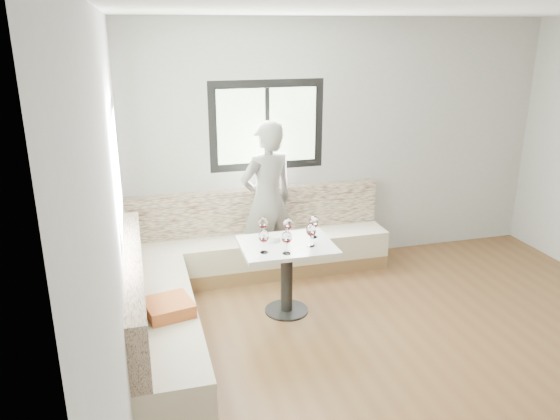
% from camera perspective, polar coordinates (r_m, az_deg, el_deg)
% --- Properties ---
extents(room, '(5.01, 5.01, 2.81)m').
position_cam_1_polar(room, '(4.31, 17.36, 0.48)').
color(room, brown).
rests_on(room, ground).
extents(banquette, '(2.90, 2.80, 0.95)m').
position_cam_1_polar(banquette, '(5.56, -6.02, -6.57)').
color(banquette, olive).
rests_on(banquette, ground).
extents(table, '(0.89, 0.69, 0.72)m').
position_cam_1_polar(table, '(5.29, 0.70, -5.37)').
color(table, black).
rests_on(table, ground).
extents(person, '(0.74, 0.60, 1.77)m').
position_cam_1_polar(person, '(5.94, -1.33, 0.91)').
color(person, slate).
rests_on(person, ground).
extents(olive_ramekin, '(0.10, 0.10, 0.04)m').
position_cam_1_polar(olive_ramekin, '(5.29, -0.51, -2.97)').
color(olive_ramekin, white).
rests_on(olive_ramekin, table).
extents(wine_glass_a, '(0.10, 0.10, 0.22)m').
position_cam_1_polar(wine_glass_a, '(4.96, -1.71, -2.84)').
color(wine_glass_a, white).
rests_on(wine_glass_a, table).
extents(wine_glass_b, '(0.10, 0.10, 0.22)m').
position_cam_1_polar(wine_glass_b, '(4.94, 0.70, -2.95)').
color(wine_glass_b, white).
rests_on(wine_glass_b, table).
extents(wine_glass_c, '(0.10, 0.10, 0.22)m').
position_cam_1_polar(wine_glass_c, '(5.12, 3.28, -2.19)').
color(wine_glass_c, white).
rests_on(wine_glass_c, table).
extents(wine_glass_d, '(0.10, 0.10, 0.22)m').
position_cam_1_polar(wine_glass_d, '(5.27, 0.85, -1.52)').
color(wine_glass_d, white).
rests_on(wine_glass_d, table).
extents(wine_glass_e, '(0.10, 0.10, 0.22)m').
position_cam_1_polar(wine_glass_e, '(5.33, 3.56, -1.32)').
color(wine_glass_e, white).
rests_on(wine_glass_e, table).
extents(wine_glass_f, '(0.10, 0.10, 0.22)m').
position_cam_1_polar(wine_glass_f, '(5.30, -1.78, -1.43)').
color(wine_glass_f, white).
rests_on(wine_glass_f, table).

